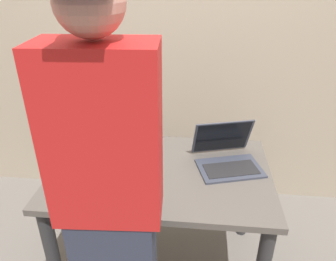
{
  "coord_description": "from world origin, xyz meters",
  "views": [
    {
      "loc": [
        0.19,
        -1.47,
        1.75
      ],
      "look_at": [
        0.04,
        0.0,
        0.99
      ],
      "focal_mm": 34.3,
      "sensor_mm": 36.0,
      "label": 1
    }
  ],
  "objects_px": {
    "beer_bottle_dark": "(131,139)",
    "person_figure": "(111,207)",
    "laptop": "(227,155)",
    "beer_bottle_green": "(112,127)",
    "beer_bottle_amber": "(121,137)"
  },
  "relations": [
    {
      "from": "beer_bottle_green",
      "to": "person_figure",
      "type": "xyz_separation_m",
      "value": [
        0.21,
        -0.8,
        0.07
      ]
    },
    {
      "from": "laptop",
      "to": "beer_bottle_green",
      "type": "relative_size",
      "value": 1.34
    },
    {
      "from": "laptop",
      "to": "beer_bottle_amber",
      "type": "bearing_deg",
      "value": 173.83
    },
    {
      "from": "beer_bottle_amber",
      "to": "person_figure",
      "type": "relative_size",
      "value": 0.16
    },
    {
      "from": "beer_bottle_amber",
      "to": "beer_bottle_green",
      "type": "bearing_deg",
      "value": 133.46
    },
    {
      "from": "laptop",
      "to": "beer_bottle_dark",
      "type": "height_order",
      "value": "beer_bottle_dark"
    },
    {
      "from": "laptop",
      "to": "beer_bottle_dark",
      "type": "distance_m",
      "value": 0.55
    },
    {
      "from": "beer_bottle_dark",
      "to": "beer_bottle_green",
      "type": "relative_size",
      "value": 0.97
    },
    {
      "from": "laptop",
      "to": "beer_bottle_amber",
      "type": "distance_m",
      "value": 0.63
    },
    {
      "from": "person_figure",
      "to": "beer_bottle_dark",
      "type": "bearing_deg",
      "value": 95.35
    },
    {
      "from": "beer_bottle_green",
      "to": "beer_bottle_dark",
      "type": "bearing_deg",
      "value": -41.19
    },
    {
      "from": "beer_bottle_green",
      "to": "person_figure",
      "type": "relative_size",
      "value": 0.17
    },
    {
      "from": "beer_bottle_amber",
      "to": "beer_bottle_green",
      "type": "distance_m",
      "value": 0.11
    },
    {
      "from": "beer_bottle_amber",
      "to": "beer_bottle_green",
      "type": "relative_size",
      "value": 0.91
    },
    {
      "from": "beer_bottle_dark",
      "to": "person_figure",
      "type": "xyz_separation_m",
      "value": [
        0.06,
        -0.67,
        0.08
      ]
    }
  ]
}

